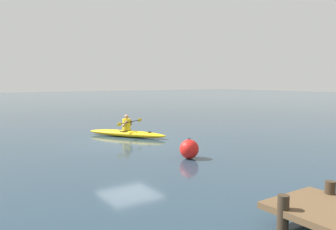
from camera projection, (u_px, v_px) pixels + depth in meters
The scene contains 4 objects.
ground_plane at pixel (129, 141), 15.23m from camera, with size 160.00×160.00×0.00m, color #233847.
kayak at pixel (126, 133), 16.39m from camera, with size 2.78×3.93×0.32m.
kayaker at pixel (127, 124), 16.33m from camera, with size 1.99×1.26×0.77m.
mooring_buoy_red_near at pixel (189, 149), 11.71m from camera, with size 0.67×0.67×0.71m.
Camera 1 is at (7.01, 13.42, 2.65)m, focal length 36.09 mm.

